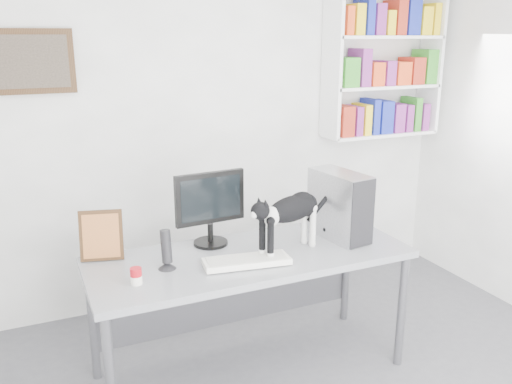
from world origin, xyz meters
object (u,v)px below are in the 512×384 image
desk (250,314)px  keyboard (246,261)px  pc_tower (339,205)px  soup_can (136,276)px  speaker (166,249)px  cat (290,223)px  leaning_print (101,235)px  bookshelf (384,62)px  monitor (210,208)px

desk → keyboard: keyboard is taller
pc_tower → soup_can: size_ratio=4.75×
keyboard → speaker: size_ratio=2.07×
desk → keyboard: 0.45m
desk → cat: cat is taller
speaker → leaning_print: bearing=136.4°
bookshelf → soup_can: bearing=-154.0°
bookshelf → desk: 2.42m
cat → speaker: bearing=156.7°
speaker → pc_tower: bearing=1.3°
keyboard → cat: size_ratio=0.84×
keyboard → leaning_print: 0.86m
pc_tower → leaning_print: bearing=162.5°
desk → pc_tower: pc_tower is taller
pc_tower → soup_can: bearing=179.1°
desk → soup_can: (-0.71, -0.13, 0.45)m
desk → cat: bearing=-14.5°
desk → soup_can: size_ratio=21.11×
monitor → cat: (0.40, -0.31, -0.06)m
leaning_print → cat: 1.11m
desk → keyboard: size_ratio=3.89×
bookshelf → soup_can: bookshelf is taller
soup_can → cat: 0.96m
keyboard → speaker: (-0.43, 0.12, 0.10)m
speaker → leaning_print: (-0.31, 0.29, 0.03)m
bookshelf → leaning_print: 2.73m
soup_can → cat: cat is taller
bookshelf → cat: bookshelf is taller
leaning_print → monitor: bearing=11.0°
bookshelf → speaker: (-2.16, -1.02, -0.93)m
pc_tower → cat: 0.42m
desk → monitor: 0.71m
keyboard → soup_can: (-0.63, -0.01, 0.03)m
bookshelf → pc_tower: (-1.01, -0.98, -0.83)m
leaning_print → soup_can: size_ratio=3.35×
monitor → pc_tower: 0.83m
leaning_print → bookshelf: bearing=30.7°
cat → desk: bearing=146.5°
desk → leaning_print: size_ratio=6.31×
bookshelf → keyboard: bearing=-146.4°
leaning_print → speaker: bearing=-28.8°
monitor → pc_tower: monitor is taller
speaker → desk: bearing=-0.2°
bookshelf → pc_tower: bearing=-135.7°
desk → cat: size_ratio=3.26×
monitor → cat: bearing=-41.7°
cat → monitor: bearing=123.4°
keyboard → pc_tower: (0.72, 0.16, 0.20)m
speaker → leaning_print: leaning_print is taller
pc_tower → leaning_print: pc_tower is taller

